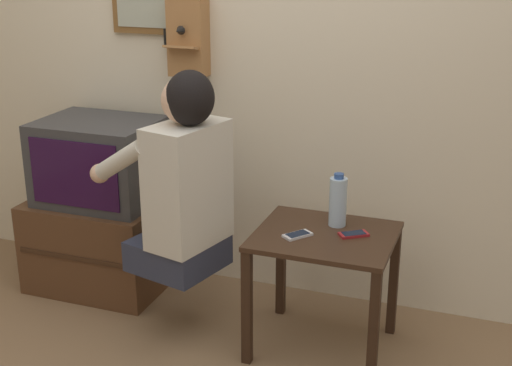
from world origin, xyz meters
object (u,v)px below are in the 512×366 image
object	(u,v)px
wall_phone_antique	(188,33)
person	(183,180)
cell_phone_held	(298,235)
water_bottle	(338,201)
cell_phone_spare	(354,234)
television	(100,161)

from	to	relation	value
wall_phone_antique	person	bearing A→B (deg)	-68.51
wall_phone_antique	cell_phone_held	distance (m)	1.17
wall_phone_antique	water_bottle	size ratio (longest dim) A/B	3.45
cell_phone_held	water_bottle	xyz separation A→B (m)	(0.13, 0.18, 0.11)
cell_phone_spare	water_bottle	size ratio (longest dim) A/B	0.57
wall_phone_antique	cell_phone_held	bearing A→B (deg)	-34.84
person	water_bottle	bearing A→B (deg)	-58.06
person	water_bottle	xyz separation A→B (m)	(0.65, 0.21, -0.09)
person	water_bottle	world-z (taller)	person
television	water_bottle	bearing A→B (deg)	-4.52
person	wall_phone_antique	xyz separation A→B (m)	(-0.21, 0.54, 0.56)
cell_phone_spare	water_bottle	distance (m)	0.17
person	cell_phone_held	xyz separation A→B (m)	(0.52, 0.03, -0.20)
television	cell_phone_spare	world-z (taller)	television
person	wall_phone_antique	world-z (taller)	wall_phone_antique
television	wall_phone_antique	size ratio (longest dim) A/B	0.71
cell_phone_held	water_bottle	size ratio (longest dim) A/B	0.56
water_bottle	person	bearing A→B (deg)	-162.13
person	cell_phone_held	size ratio (longest dim) A/B	6.79
person	cell_phone_held	world-z (taller)	person
television	person	bearing A→B (deg)	-26.53
wall_phone_antique	cell_phone_held	size ratio (longest dim) A/B	6.13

